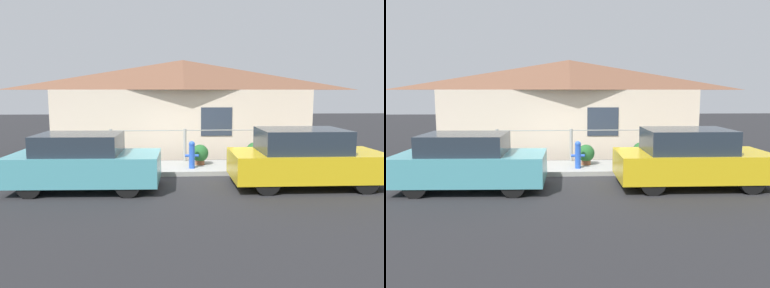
{
  "view_description": "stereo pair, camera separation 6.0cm",
  "coord_description": "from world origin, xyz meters",
  "views": [
    {
      "loc": [
        -0.5,
        -10.48,
        2.42
      ],
      "look_at": [
        0.15,
        0.3,
        0.9
      ],
      "focal_mm": 35.0,
      "sensor_mm": 36.0,
      "label": 1
    },
    {
      "loc": [
        -0.44,
        -10.48,
        2.42
      ],
      "look_at": [
        0.15,
        0.3,
        0.9
      ],
      "focal_mm": 35.0,
      "sensor_mm": 36.0,
      "label": 2
    }
  ],
  "objects": [
    {
      "name": "ground_plane",
      "position": [
        0.0,
        0.0,
        0.0
      ],
      "size": [
        60.0,
        60.0,
        0.0
      ],
      "primitive_type": "plane",
      "color": "#262628"
    },
    {
      "name": "sidewalk",
      "position": [
        0.0,
        0.92,
        0.07
      ],
      "size": [
        24.0,
        1.84,
        0.14
      ],
      "color": "#9E9E99",
      "rests_on": "ground_plane"
    },
    {
      "name": "house",
      "position": [
        0.0,
        3.61,
        2.84
      ],
      "size": [
        9.65,
        2.23,
        3.58
      ],
      "color": "beige",
      "rests_on": "ground_plane"
    },
    {
      "name": "fence",
      "position": [
        0.0,
        1.69,
        0.73
      ],
      "size": [
        4.9,
        0.1,
        1.07
      ],
      "color": "#999993",
      "rests_on": "sidewalk"
    },
    {
      "name": "car_left",
      "position": [
        -2.6,
        -1.28,
        0.69
      ],
      "size": [
        3.66,
        1.79,
        1.4
      ],
      "rotation": [
        0.0,
        0.0,
        -0.03
      ],
      "color": "teal",
      "rests_on": "ground_plane"
    },
    {
      "name": "car_right",
      "position": [
        2.93,
        -1.28,
        0.73
      ],
      "size": [
        3.85,
        1.8,
        1.49
      ],
      "rotation": [
        0.0,
        0.0,
        -0.01
      ],
      "color": "gold",
      "rests_on": "ground_plane"
    },
    {
      "name": "fire_hydrant",
      "position": [
        0.16,
        0.51,
        0.57
      ],
      "size": [
        0.41,
        0.18,
        0.82
      ],
      "color": "blue",
      "rests_on": "sidewalk"
    },
    {
      "name": "potted_plant_near_hydrant",
      "position": [
        0.44,
        1.04,
        0.48
      ],
      "size": [
        0.54,
        0.54,
        0.64
      ],
      "color": "brown",
      "rests_on": "sidewalk"
    },
    {
      "name": "potted_plant_by_fence",
      "position": [
        -2.19,
        1.14,
        0.5
      ],
      "size": [
        0.58,
        0.58,
        0.67
      ],
      "color": "slate",
      "rests_on": "sidewalk"
    },
    {
      "name": "potted_plant_corner",
      "position": [
        2.22,
        1.28,
        0.51
      ],
      "size": [
        0.51,
        0.51,
        0.66
      ],
      "color": "#9E5638",
      "rests_on": "sidewalk"
    }
  ]
}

